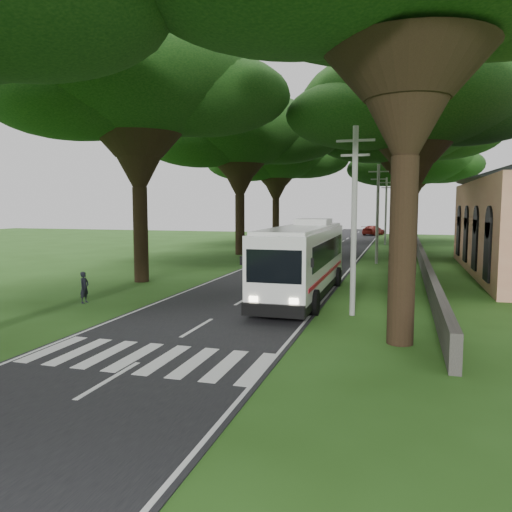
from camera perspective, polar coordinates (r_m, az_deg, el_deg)
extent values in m
plane|color=#254A15|center=(17.77, -9.29, -9.65)|extent=(140.00, 140.00, 0.00)
cube|color=black|center=(41.37, 5.88, -0.75)|extent=(8.00, 120.00, 0.04)
cube|color=silver|center=(16.07, -12.44, -11.40)|extent=(8.00, 3.00, 0.01)
cube|color=#383533|center=(39.65, 18.51, -0.45)|extent=(0.35, 50.00, 1.20)
cylinder|color=gray|center=(21.52, 11.13, 3.80)|extent=(0.24, 0.24, 8.00)
cube|color=gray|center=(21.67, 11.31, 12.82)|extent=(1.60, 0.10, 0.10)
cube|color=gray|center=(21.60, 11.28, 11.24)|extent=(1.20, 0.10, 0.10)
cylinder|color=gray|center=(41.47, 13.71, 4.66)|extent=(0.24, 0.24, 8.00)
cube|color=gray|center=(41.55, 13.83, 9.35)|extent=(1.60, 0.10, 0.10)
cube|color=gray|center=(41.51, 13.81, 8.52)|extent=(1.20, 0.10, 0.10)
cylinder|color=gray|center=(61.45, 14.62, 4.96)|extent=(0.24, 0.24, 8.00)
cube|color=gray|center=(61.50, 14.70, 8.12)|extent=(1.60, 0.10, 0.10)
cube|color=gray|center=(61.48, 14.69, 7.57)|extent=(1.20, 0.10, 0.10)
cylinder|color=black|center=(31.54, -13.04, 2.37)|extent=(0.90, 0.90, 5.82)
cone|color=black|center=(31.63, -13.24, 11.10)|extent=(3.20, 3.20, 3.80)
ellipsoid|color=black|center=(32.30, -13.42, 18.55)|extent=(14.87, 14.87, 6.25)
cylinder|color=black|center=(47.86, -1.85, 3.59)|extent=(0.90, 0.90, 5.72)
cone|color=black|center=(47.91, -1.87, 9.29)|extent=(3.20, 3.20, 3.80)
ellipsoid|color=black|center=(48.33, -1.88, 14.13)|extent=(15.59, 15.59, 6.55)
cylinder|color=black|center=(65.43, 2.27, 4.09)|extent=(0.90, 0.90, 5.52)
cone|color=black|center=(65.45, 2.29, 8.17)|extent=(3.20, 3.20, 3.80)
ellipsoid|color=black|center=(65.72, 2.30, 11.52)|extent=(15.40, 15.40, 6.47)
cylinder|color=black|center=(17.48, 16.39, 0.50)|extent=(0.90, 0.90, 6.34)
cone|color=black|center=(17.76, 16.88, 17.00)|extent=(3.20, 3.20, 3.80)
cylinder|color=black|center=(35.46, 17.24, 2.55)|extent=(0.90, 0.90, 5.72)
cone|color=black|center=(35.53, 17.47, 10.24)|extent=(3.20, 3.20, 3.80)
ellipsoid|color=black|center=(36.10, 17.68, 16.72)|extent=(14.86, 14.86, 6.24)
cylinder|color=black|center=(53.44, 16.46, 3.76)|extent=(0.90, 0.90, 6.06)
cone|color=black|center=(53.51, 16.61, 9.05)|extent=(3.20, 3.20, 3.80)
ellipsoid|color=black|center=(53.97, 16.76, 13.82)|extent=(15.83, 15.83, 6.65)
cylinder|color=black|center=(71.45, 17.27, 3.89)|extent=(0.90, 0.90, 5.29)
cone|color=black|center=(71.46, 17.38, 7.53)|extent=(3.20, 3.20, 3.80)
ellipsoid|color=black|center=(71.67, 17.46, 10.38)|extent=(15.62, 15.62, 6.56)
cube|color=white|center=(25.65, 5.40, -0.34)|extent=(2.62, 12.35, 3.03)
cube|color=black|center=(25.91, 5.53, 0.69)|extent=(2.67, 10.09, 1.13)
cube|color=black|center=(25.85, 5.37, -3.57)|extent=(2.66, 12.39, 0.36)
cube|color=#B00B1F|center=(25.74, 5.38, -1.87)|extent=(2.67, 11.12, 0.19)
cube|color=white|center=(25.53, 5.43, 3.19)|extent=(2.42, 11.73, 0.19)
cylinder|color=black|center=(22.19, 0.08, -4.97)|extent=(0.36, 1.13, 1.13)
cylinder|color=black|center=(21.64, 6.67, -5.29)|extent=(0.36, 1.13, 1.13)
cylinder|color=black|center=(29.88, 4.35, -2.19)|extent=(0.36, 1.13, 1.13)
cylinder|color=black|center=(29.47, 9.26, -2.36)|extent=(0.36, 1.13, 1.13)
imported|color=silver|center=(49.32, 6.69, 1.07)|extent=(1.91, 3.91, 1.28)
imported|color=maroon|center=(81.25, 13.25, 2.88)|extent=(3.69, 5.60, 1.51)
imported|color=black|center=(25.56, -19.03, -3.40)|extent=(0.38, 0.57, 1.53)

